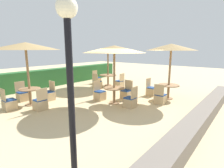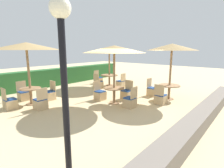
{
  "view_description": "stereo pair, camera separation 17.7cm",
  "coord_description": "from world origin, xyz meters",
  "px_view_note": "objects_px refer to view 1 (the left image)",
  "views": [
    {
      "loc": [
        -6.07,
        -4.39,
        2.49
      ],
      "look_at": [
        0.0,
        0.6,
        0.9
      ],
      "focal_mm": 28.0,
      "sensor_mm": 36.0,
      "label": 1
    },
    {
      "loc": [
        -5.95,
        -4.52,
        2.49
      ],
      "look_at": [
        0.0,
        0.6,
        0.9
      ],
      "focal_mm": 28.0,
      "sensor_mm": 36.0,
      "label": 2
    }
  ],
  "objects_px": {
    "patio_chair_back_right_north": "(97,80)",
    "round_table_front_right": "(169,88)",
    "round_table_back_left": "(30,93)",
    "parasol_back_left": "(25,46)",
    "patio_chair_back_left_south": "(40,104)",
    "parasol_front_right": "(171,47)",
    "patio_chair_back_left_east": "(49,95)",
    "parasol_center": "(114,49)",
    "parasol_back_right": "(108,50)",
    "patio_chair_center_east": "(126,94)",
    "patio_chair_center_north": "(100,95)",
    "round_table_center": "(114,92)",
    "patio_chair_back_left_north": "(22,96)",
    "patio_chair_back_right_south": "(120,83)",
    "lamp_post": "(69,57)",
    "patio_chair_back_left_west": "(9,104)",
    "patio_chair_front_right_west": "(160,98)",
    "patio_chair_center_south": "(130,102)",
    "patio_chair_front_right_north": "(151,91)",
    "patio_chair_back_right_west": "(97,84)",
    "round_table_back_right": "(108,77)"
  },
  "relations": [
    {
      "from": "round_table_back_left",
      "to": "parasol_back_left",
      "type": "bearing_deg",
      "value": 135.0
    },
    {
      "from": "patio_chair_back_right_north",
      "to": "patio_chair_center_north",
      "type": "bearing_deg",
      "value": 46.19
    },
    {
      "from": "patio_chair_back_left_west",
      "to": "round_table_center",
      "type": "height_order",
      "value": "patio_chair_back_left_west"
    },
    {
      "from": "patio_chair_back_left_south",
      "to": "patio_chair_back_right_south",
      "type": "bearing_deg",
      "value": 0.62
    },
    {
      "from": "patio_chair_center_south",
      "to": "patio_chair_back_left_north",
      "type": "bearing_deg",
      "value": 118.52
    },
    {
      "from": "patio_chair_back_left_south",
      "to": "round_table_center",
      "type": "height_order",
      "value": "patio_chair_back_left_south"
    },
    {
      "from": "patio_chair_back_left_east",
      "to": "round_table_back_right",
      "type": "distance_m",
      "value": 4.56
    },
    {
      "from": "patio_chair_back_right_north",
      "to": "patio_chair_front_right_west",
      "type": "distance_m",
      "value": 5.89
    },
    {
      "from": "patio_chair_back_right_south",
      "to": "parasol_center",
      "type": "height_order",
      "value": "parasol_center"
    },
    {
      "from": "parasol_center",
      "to": "patio_chair_center_east",
      "type": "distance_m",
      "value": 2.42
    },
    {
      "from": "patio_chair_back_left_south",
      "to": "parasol_front_right",
      "type": "bearing_deg",
      "value": -34.88
    },
    {
      "from": "parasol_back_left",
      "to": "patio_chair_back_right_north",
      "type": "distance_m",
      "value": 6.1
    },
    {
      "from": "patio_chair_back_left_east",
      "to": "parasol_center",
      "type": "relative_size",
      "value": 0.33
    },
    {
      "from": "parasol_center",
      "to": "patio_chair_back_left_south",
      "type": "bearing_deg",
      "value": 145.07
    },
    {
      "from": "parasol_front_right",
      "to": "round_table_center",
      "type": "bearing_deg",
      "value": 145.18
    },
    {
      "from": "patio_chair_center_east",
      "to": "lamp_post",
      "type": "bearing_deg",
      "value": 114.79
    },
    {
      "from": "patio_chair_center_east",
      "to": "patio_chair_center_south",
      "type": "relative_size",
      "value": 1.0
    },
    {
      "from": "parasol_back_right",
      "to": "parasol_center",
      "type": "xyz_separation_m",
      "value": [
        -2.93,
        -2.89,
        0.04
      ]
    },
    {
      "from": "lamp_post",
      "to": "patio_chair_center_east",
      "type": "bearing_deg",
      "value": 24.79
    },
    {
      "from": "patio_chair_back_left_west",
      "to": "patio_chair_front_right_west",
      "type": "distance_m",
      "value": 6.52
    },
    {
      "from": "parasol_front_right",
      "to": "parasol_center",
      "type": "distance_m",
      "value": 2.86
    },
    {
      "from": "lamp_post",
      "to": "round_table_back_left",
      "type": "bearing_deg",
      "value": 72.17
    },
    {
      "from": "parasol_front_right",
      "to": "round_table_back_right",
      "type": "bearing_deg",
      "value": 82.58
    },
    {
      "from": "patio_chair_front_right_north",
      "to": "patio_chair_front_right_west",
      "type": "xyz_separation_m",
      "value": [
        -1.09,
        -1.01,
        0.0
      ]
    },
    {
      "from": "patio_chair_back_left_north",
      "to": "parasol_front_right",
      "type": "bearing_deg",
      "value": 132.26
    },
    {
      "from": "patio_chair_front_right_north",
      "to": "patio_chair_center_south",
      "type": "xyz_separation_m",
      "value": [
        -2.4,
        -0.24,
        0.0
      ]
    },
    {
      "from": "lamp_post",
      "to": "patio_chair_center_east",
      "type": "height_order",
      "value": "lamp_post"
    },
    {
      "from": "round_table_front_right",
      "to": "patio_chair_center_east",
      "type": "distance_m",
      "value": 2.14
    },
    {
      "from": "parasol_back_left",
      "to": "patio_chair_front_right_north",
      "type": "distance_m",
      "value": 6.47
    },
    {
      "from": "parasol_front_right",
      "to": "round_table_center",
      "type": "height_order",
      "value": "parasol_front_right"
    },
    {
      "from": "patio_chair_front_right_west",
      "to": "patio_chair_center_east",
      "type": "xyz_separation_m",
      "value": [
        -0.31,
        1.68,
        0.0
      ]
    },
    {
      "from": "patio_chair_back_right_west",
      "to": "parasol_center",
      "type": "relative_size",
      "value": 0.33
    },
    {
      "from": "patio_chair_back_left_north",
      "to": "patio_chair_center_south",
      "type": "distance_m",
      "value": 5.23
    },
    {
      "from": "patio_chair_back_left_west",
      "to": "parasol_back_right",
      "type": "xyz_separation_m",
      "value": [
        6.37,
        0.09,
        2.17
      ]
    },
    {
      "from": "patio_chair_back_right_north",
      "to": "round_table_front_right",
      "type": "xyz_separation_m",
      "value": [
        -0.6,
        -5.62,
        0.3
      ]
    },
    {
      "from": "parasol_back_right",
      "to": "round_table_center",
      "type": "height_order",
      "value": "parasol_back_right"
    },
    {
      "from": "parasol_back_left",
      "to": "patio_chair_back_left_north",
      "type": "relative_size",
      "value": 3.09
    },
    {
      "from": "parasol_center",
      "to": "patio_chair_center_north",
      "type": "bearing_deg",
      "value": 89.58
    },
    {
      "from": "patio_chair_back_left_west",
      "to": "round_table_front_right",
      "type": "height_order",
      "value": "patio_chair_back_left_west"
    },
    {
      "from": "patio_chair_center_north",
      "to": "round_table_back_right",
      "type": "bearing_deg",
      "value": -146.09
    },
    {
      "from": "round_table_center",
      "to": "parasol_back_left",
      "type": "bearing_deg",
      "value": 132.64
    },
    {
      "from": "patio_chair_back_left_west",
      "to": "round_table_back_right",
      "type": "height_order",
      "value": "patio_chair_back_left_west"
    },
    {
      "from": "parasol_back_left",
      "to": "patio_chair_back_right_south",
      "type": "height_order",
      "value": "parasol_back_left"
    },
    {
      "from": "patio_chair_back_left_west",
      "to": "patio_chair_front_right_west",
      "type": "bearing_deg",
      "value": 46.75
    },
    {
      "from": "lamp_post",
      "to": "patio_chair_back_right_north",
      "type": "bearing_deg",
      "value": 41.72
    },
    {
      "from": "patio_chair_back_left_south",
      "to": "lamp_post",
      "type": "bearing_deg",
      "value": -110.94
    },
    {
      "from": "parasol_center",
      "to": "patio_chair_front_right_north",
      "type": "bearing_deg",
      "value": -15.39
    },
    {
      "from": "patio_chair_back_right_south",
      "to": "patio_chair_center_south",
      "type": "xyz_separation_m",
      "value": [
        -2.92,
        -2.78,
        0.0
      ]
    },
    {
      "from": "round_table_back_left",
      "to": "patio_chair_center_south",
      "type": "height_order",
      "value": "patio_chair_center_south"
    },
    {
      "from": "round_table_back_left",
      "to": "parasol_center",
      "type": "xyz_separation_m",
      "value": [
        2.56,
        -2.78,
        1.9
      ]
    }
  ]
}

